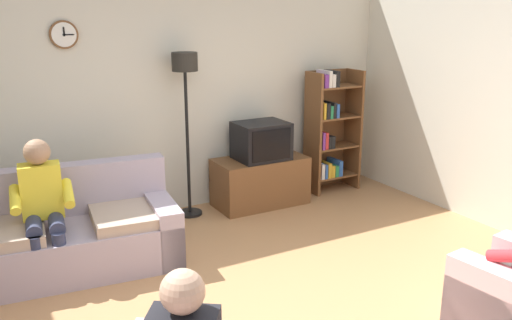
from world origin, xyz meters
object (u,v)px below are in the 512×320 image
(bookshelf, at_px, (329,130))
(person_on_couch, at_px, (43,203))
(couch, at_px, (70,236))
(tv, at_px, (261,141))
(floor_lamp, at_px, (186,90))
(tv_stand, at_px, (260,181))

(bookshelf, distance_m, person_on_couch, 3.68)
(couch, xyz_separation_m, tv, (2.34, 0.59, 0.49))
(tv, bearing_deg, floor_lamp, 172.01)
(tv, distance_m, person_on_couch, 2.64)
(person_on_couch, bearing_deg, floor_lamp, 26.39)
(bookshelf, bearing_deg, tv, -174.93)
(couch, relative_size, person_on_couch, 1.60)
(tv_stand, bearing_deg, person_on_couch, -164.06)
(couch, bearing_deg, bookshelf, 11.43)
(bookshelf, xyz_separation_m, floor_lamp, (-1.93, 0.03, 0.66))
(couch, xyz_separation_m, floor_lamp, (1.46, 0.72, 1.14))
(tv_stand, distance_m, floor_lamp, 1.46)
(tv, xyz_separation_m, floor_lamp, (-0.88, 0.12, 0.65))
(floor_lamp, bearing_deg, tv_stand, -6.43)
(couch, bearing_deg, person_on_couch, -152.03)
(tv, xyz_separation_m, bookshelf, (1.05, 0.09, -0.00))
(person_on_couch, bearing_deg, bookshelf, 12.47)
(tv, relative_size, bookshelf, 0.38)
(couch, relative_size, tv_stand, 1.80)
(tv_stand, xyz_separation_m, person_on_couch, (-2.54, -0.73, 0.41))
(bookshelf, relative_size, floor_lamp, 0.85)
(tv_stand, bearing_deg, tv, -90.00)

